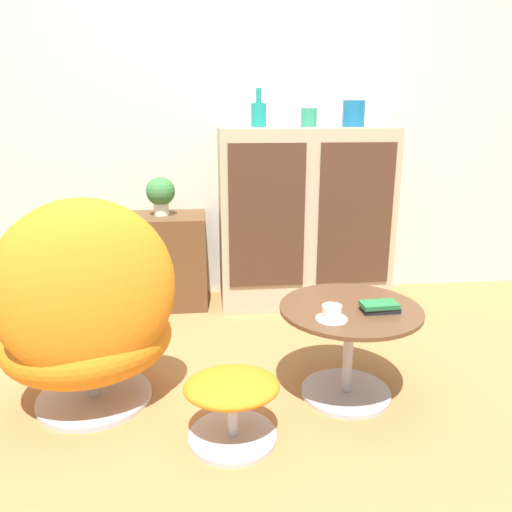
# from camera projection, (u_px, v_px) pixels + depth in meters

# --- Properties ---
(ground_plane) EXTENTS (12.00, 12.00, 0.00)m
(ground_plane) POSITION_uv_depth(u_px,v_px,m) (262.00, 431.00, 2.03)
(ground_plane) COLOR #A87542
(wall_back) EXTENTS (6.40, 0.06, 2.60)m
(wall_back) POSITION_uv_depth(u_px,v_px,m) (232.00, 103.00, 3.27)
(wall_back) COLOR silver
(wall_back) RESTS_ON ground_plane
(sideboard) EXTENTS (1.10, 0.46, 1.15)m
(sideboard) POSITION_uv_depth(u_px,v_px,m) (304.00, 218.00, 3.27)
(sideboard) COLOR tan
(sideboard) RESTS_ON ground_plane
(tv_console) EXTENTS (0.72, 0.40, 0.61)m
(tv_console) POSITION_uv_depth(u_px,v_px,m) (152.00, 261.00, 3.27)
(tv_console) COLOR brown
(tv_console) RESTS_ON ground_plane
(egg_chair) EXTENTS (0.89, 0.85, 0.96)m
(egg_chair) POSITION_uv_depth(u_px,v_px,m) (88.00, 316.00, 2.07)
(egg_chair) COLOR #B7B7BC
(egg_chair) RESTS_ON ground_plane
(ottoman) EXTENTS (0.37, 0.35, 0.28)m
(ottoman) POSITION_uv_depth(u_px,v_px,m) (232.00, 397.00, 1.93)
(ottoman) COLOR #B7B7BC
(ottoman) RESTS_ON ground_plane
(coffee_table) EXTENTS (0.62, 0.62, 0.43)m
(coffee_table) POSITION_uv_depth(u_px,v_px,m) (349.00, 338.00, 2.21)
(coffee_table) COLOR #B7B7BC
(coffee_table) RESTS_ON ground_plane
(vase_leftmost) EXTENTS (0.10, 0.10, 0.23)m
(vase_leftmost) POSITION_uv_depth(u_px,v_px,m) (259.00, 114.00, 3.06)
(vase_leftmost) COLOR teal
(vase_leftmost) RESTS_ON sideboard
(vase_inner_left) EXTENTS (0.10, 0.10, 0.11)m
(vase_inner_left) POSITION_uv_depth(u_px,v_px,m) (309.00, 118.00, 3.10)
(vase_inner_left) COLOR #2D8E6B
(vase_inner_left) RESTS_ON sideboard
(vase_inner_right) EXTENTS (0.14, 0.14, 0.16)m
(vase_inner_right) POSITION_uv_depth(u_px,v_px,m) (354.00, 114.00, 3.12)
(vase_inner_right) COLOR #196699
(vase_inner_right) RESTS_ON sideboard
(potted_plant) EXTENTS (0.18, 0.18, 0.25)m
(potted_plant) POSITION_uv_depth(u_px,v_px,m) (161.00, 193.00, 3.16)
(potted_plant) COLOR silver
(potted_plant) RESTS_ON tv_console
(teacup) EXTENTS (0.13, 0.13, 0.06)m
(teacup) POSITION_uv_depth(u_px,v_px,m) (332.00, 314.00, 2.03)
(teacup) COLOR white
(teacup) RESTS_ON coffee_table
(book_stack) EXTENTS (0.16, 0.10, 0.04)m
(book_stack) POSITION_uv_depth(u_px,v_px,m) (380.00, 307.00, 2.12)
(book_stack) COLOR black
(book_stack) RESTS_ON coffee_table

